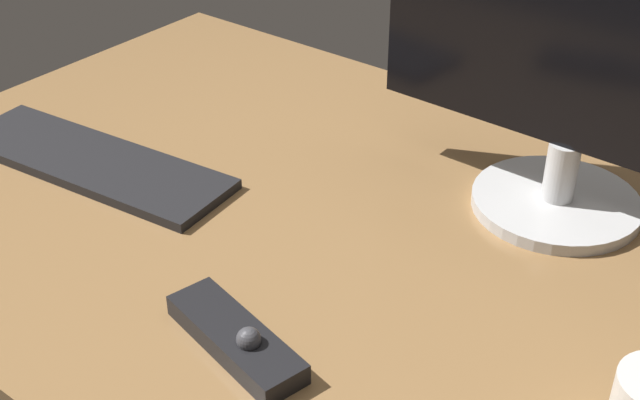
{
  "coord_description": "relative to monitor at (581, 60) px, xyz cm",
  "views": [
    {
      "loc": [
        47.36,
        -70.59,
        62.49
      ],
      "look_at": [
        -4.53,
        -3.9,
        8.0
      ],
      "focal_mm": 48.74,
      "sensor_mm": 36.0,
      "label": 1
    }
  ],
  "objects": [
    {
      "name": "media_remote",
      "position": [
        -14.44,
        -44.05,
        -18.94
      ],
      "size": [
        18.54,
        9.27,
        4.09
      ],
      "rotation": [
        0.0,
        0.0,
        -0.23
      ],
      "color": "black",
      "rests_on": "desk"
    },
    {
      "name": "desk",
      "position": [
        -14.41,
        -20.34,
        -21.24
      ],
      "size": [
        140.0,
        84.0,
        2.0
      ],
      "primitive_type": "cube",
      "color": "olive",
      "rests_on": "ground"
    },
    {
      "name": "monitor",
      "position": [
        0.0,
        0.0,
        0.0
      ],
      "size": [
        51.61,
        21.16,
        40.07
      ],
      "rotation": [
        0.0,
        0.0,
        -0.02
      ],
      "color": "silver",
      "rests_on": "desk"
    },
    {
      "name": "keyboard",
      "position": [
        -54.38,
        -29.29,
        -19.56
      ],
      "size": [
        42.36,
        16.72,
        1.37
      ],
      "primitive_type": "cube",
      "rotation": [
        0.0,
        0.0,
        0.11
      ],
      "color": "black",
      "rests_on": "desk"
    }
  ]
}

